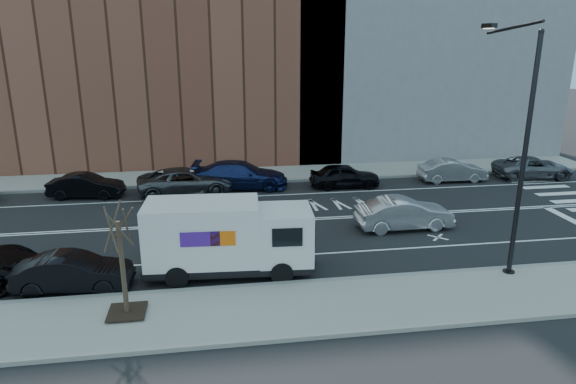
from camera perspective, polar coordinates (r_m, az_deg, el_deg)
name	(u,v)px	position (r m, az deg, el deg)	size (l,w,h in m)	color
ground	(297,220)	(25.71, 0.95, -3.11)	(120.00, 120.00, 0.00)	black
sidewalk_near	(340,306)	(17.83, 5.76, -12.44)	(44.00, 3.60, 0.15)	gray
sidewalk_far	(274,174)	(34.01, -1.51, 2.02)	(44.00, 3.60, 0.15)	gray
curb_near	(328,281)	(19.37, 4.44, -9.86)	(44.00, 0.25, 0.17)	gray
curb_far	(278,181)	(32.29, -1.11, 1.23)	(44.00, 0.25, 0.17)	gray
road_markings	(297,220)	(25.71, 0.95, -3.10)	(40.00, 8.60, 0.01)	white
bldg_brick	(149,4)	(39.69, -15.23, 19.50)	(26.00, 10.00, 22.00)	brown
streetlight	(518,143)	(20.54, 24.19, 5.01)	(0.44, 4.02, 9.34)	black
street_tree	(124,277)	(17.33, -17.80, -9.01)	(1.20, 1.20, 3.75)	black
fedex_van	(227,237)	(19.62, -6.76, -4.95)	(6.49, 2.58, 2.91)	black
far_parked_b	(86,186)	(31.29, -21.52, 0.65)	(1.44, 4.13, 1.36)	black
far_parked_c	(186,181)	(30.27, -11.26, 1.17)	(2.54, 5.51, 1.53)	#43464A
far_parked_d	(241,175)	(31.01, -5.30, 1.90)	(2.29, 5.63, 1.63)	#16204E
far_parked_e	(345,176)	(31.29, 6.31, 1.82)	(1.70, 4.22, 1.44)	black
far_parked_f	(452,170)	(34.04, 17.79, 2.29)	(1.47, 4.21, 1.39)	#98999C
far_parked_g	(533,167)	(36.84, 25.57, 2.49)	(2.27, 4.93, 1.37)	#575B60
driving_sedan	(404,213)	(24.96, 12.77, -2.34)	(1.59, 4.56, 1.50)	#BBBABF
near_parked_rear_a	(73,272)	(20.16, -22.75, -8.24)	(1.43, 4.11, 1.35)	black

